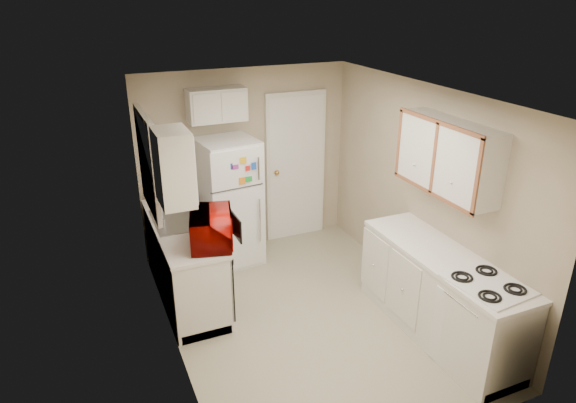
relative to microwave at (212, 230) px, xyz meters
name	(u,v)px	position (x,y,z in m)	size (l,w,h in m)	color
floor	(306,315)	(0.91, -0.34, -1.05)	(3.80, 3.80, 0.00)	#BEB89B
ceiling	(310,95)	(0.91, -0.34, 1.35)	(3.80, 3.80, 0.00)	white
wall_left	(168,240)	(-0.49, -0.34, 0.15)	(3.80, 3.80, 0.00)	#B5A78C
wall_right	(422,194)	(2.31, -0.34, 0.15)	(3.80, 3.80, 0.00)	#B5A78C
wall_back	(246,160)	(0.91, 1.56, 0.15)	(2.80, 2.80, 0.00)	#B5A78C
wall_front	(426,318)	(0.91, -2.24, 0.15)	(2.80, 2.80, 0.00)	#B5A78C
left_counter	(185,261)	(-0.19, 0.56, -0.60)	(0.60, 1.80, 0.90)	silver
dishwasher	(225,278)	(0.10, -0.04, -0.56)	(0.03, 0.58, 0.72)	black
sink	(179,223)	(-0.19, 0.71, -0.19)	(0.54, 0.74, 0.16)	gray
microwave	(212,230)	(0.00, 0.00, 0.00)	(0.34, 0.60, 0.40)	#8F0702
soap_bottle	(164,195)	(-0.24, 1.25, -0.05)	(0.09, 0.09, 0.20)	white
window_blinds	(148,163)	(-0.45, 0.71, 0.55)	(0.10, 0.98, 1.08)	silver
upper_cabinet_left	(173,167)	(-0.34, -0.12, 0.75)	(0.30, 0.45, 0.70)	silver
refrigerator	(230,202)	(0.54, 1.17, -0.24)	(0.67, 0.65, 1.62)	white
cabinet_over_fridge	(216,105)	(0.51, 1.41, 0.95)	(0.70, 0.30, 0.40)	silver
interior_door	(296,167)	(1.61, 1.52, -0.03)	(0.86, 0.06, 2.08)	white
right_counter	(439,295)	(2.01, -1.14, -0.60)	(0.60, 2.00, 0.90)	silver
stove	(479,332)	(2.00, -1.72, -0.65)	(0.54, 0.66, 0.80)	white
upper_cabinet_right	(448,156)	(2.16, -0.84, 0.75)	(0.30, 1.20, 0.70)	silver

